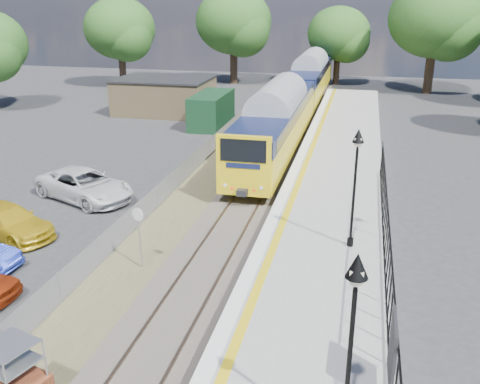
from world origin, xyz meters
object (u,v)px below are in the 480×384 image
(victorian_lamp_south, at_px, (354,310))
(train, at_px, (297,93))
(brick_plinth, at_px, (14,381))
(car_white, at_px, (85,185))
(car_yellow, at_px, (8,221))
(victorian_lamp_north, at_px, (356,161))
(speed_sign, at_px, (139,229))

(victorian_lamp_south, xyz_separation_m, train, (-5.50, 35.25, -1.96))
(brick_plinth, bearing_deg, car_white, 112.15)
(car_yellow, xyz_separation_m, car_white, (1.05, 4.84, 0.10))
(victorian_lamp_south, relative_size, car_white, 0.82)
(victorian_lamp_north, relative_size, speed_sign, 1.81)
(victorian_lamp_south, xyz_separation_m, car_yellow, (-14.85, 9.54, -3.62))
(brick_plinth, height_order, car_white, brick_plinth)
(victorian_lamp_south, distance_m, victorian_lamp_north, 10.00)
(victorian_lamp_south, relative_size, brick_plinth, 2.18)
(victorian_lamp_north, height_order, car_yellow, victorian_lamp_north)
(victorian_lamp_south, distance_m, car_yellow, 18.01)
(victorian_lamp_south, bearing_deg, brick_plinth, 178.93)
(car_yellow, bearing_deg, victorian_lamp_north, -68.56)
(car_yellow, bearing_deg, car_white, 7.40)
(car_white, bearing_deg, train, 1.19)
(train, xyz_separation_m, car_yellow, (-9.35, -25.71, -1.66))
(victorian_lamp_south, distance_m, brick_plinth, 8.65)
(brick_plinth, bearing_deg, train, 85.93)
(train, relative_size, speed_sign, 16.03)
(speed_sign, distance_m, car_yellow, 7.09)
(victorian_lamp_south, height_order, car_yellow, victorian_lamp_south)
(train, height_order, car_yellow, train)
(victorian_lamp_north, height_order, car_white, victorian_lamp_north)
(brick_plinth, height_order, car_yellow, brick_plinth)
(brick_plinth, height_order, speed_sign, speed_sign)
(car_white, bearing_deg, speed_sign, -114.97)
(victorian_lamp_north, xyz_separation_m, train, (-5.30, 25.25, -1.96))
(victorian_lamp_south, relative_size, train, 0.11)
(car_white, bearing_deg, car_yellow, -169.39)
(victorian_lamp_north, relative_size, brick_plinth, 2.18)
(speed_sign, relative_size, car_white, 0.46)
(victorian_lamp_south, bearing_deg, speed_sign, 135.05)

